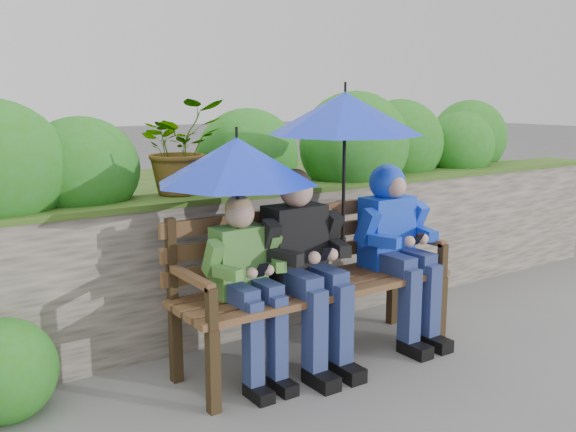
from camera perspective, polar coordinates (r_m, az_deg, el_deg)
ground at (r=4.25m, az=0.78°, el=-12.89°), size 60.00×60.00×0.00m
garden_backdrop at (r=5.32m, az=-9.74°, el=-0.83°), size 8.00×2.89×1.78m
park_bench at (r=4.16m, az=1.95°, el=-5.08°), size 1.90×0.56×1.00m
boy_left at (r=3.79m, az=-3.64°, el=-5.47°), size 0.47×0.54×1.13m
boy_middle at (r=3.99m, az=1.50°, el=-3.85°), size 0.56×0.65×1.25m
boy_right at (r=4.49m, az=9.59°, el=-1.85°), size 0.54×0.66×1.23m
umbrella_left at (r=3.70m, az=-4.56°, el=4.90°), size 0.95×0.95×0.79m
umbrella_right at (r=4.09m, az=5.08°, el=9.05°), size 0.99×0.99×1.03m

